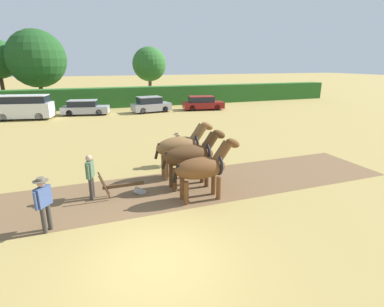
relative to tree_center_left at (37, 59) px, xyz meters
name	(u,v)px	position (x,y,z in m)	size (l,w,h in m)	color
ground_plane	(157,263)	(5.92, -33.89, -5.38)	(240.00, 240.00, 0.00)	#A88E4C
plowed_furrow_strip	(93,200)	(4.51, -29.51, -5.38)	(25.54, 3.76, 0.01)	brown
hedgerow	(95,98)	(5.92, -4.58, -4.27)	(62.11, 1.84, 2.22)	#286023
tree_center_left	(37,59)	(0.00, 0.00, 0.00)	(6.58, 6.58, 8.68)	#4C3823
tree_center	(149,64)	(13.39, 0.72, -0.64)	(4.48, 4.48, 7.01)	brown
draft_horse_lead_left	(204,167)	(8.48, -30.75, -4.13)	(2.72, 0.86, 2.34)	brown
draft_horse_lead_right	(192,155)	(8.46, -29.48, -4.03)	(2.81, 0.91, 2.40)	#513319
draft_horse_trail_left	(182,146)	(8.46, -28.21, -3.99)	(2.81, 0.96, 2.49)	brown
plow	(127,188)	(5.81, -29.50, -5.06)	(1.76, 0.46, 1.13)	#4C331E
farmer_at_plow	(90,173)	(4.53, -29.26, -4.38)	(0.32, 0.66, 1.71)	#38332D
farmer_beside_team	(178,146)	(8.75, -26.64, -4.41)	(0.42, 0.65, 1.67)	#38332D
farmer_onlooker_left	(44,200)	(3.14, -31.25, -4.35)	(0.46, 0.56, 1.75)	#38332D
parked_van	(24,107)	(-0.54, -9.76, -4.27)	(5.09, 2.84, 2.16)	silver
parked_car_left	(85,108)	(4.66, -9.03, -4.68)	(4.70, 2.60, 1.44)	#A8A8B2
parked_car_center_left	(151,105)	(11.12, -9.64, -4.62)	(4.08, 2.32, 1.61)	#9E9EA8
parked_car_center	(203,103)	(16.84, -9.87, -4.67)	(4.64, 2.56, 1.47)	maroon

